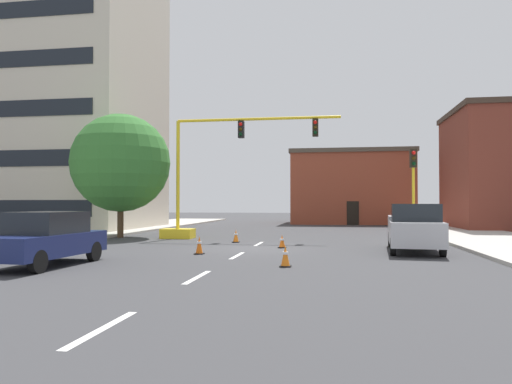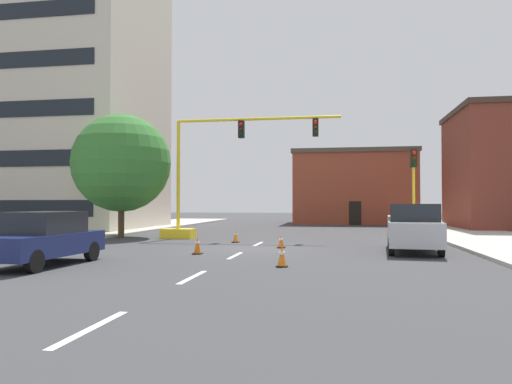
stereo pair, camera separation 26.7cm
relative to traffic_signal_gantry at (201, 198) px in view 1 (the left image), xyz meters
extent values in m
plane|color=#38383A|center=(3.81, -5.52, -2.31)|extent=(160.00, 160.00, 0.00)
cube|color=#B2ADA3|center=(-8.33, 2.48, -2.24)|extent=(6.00, 56.00, 0.14)
cube|color=#B2ADA3|center=(15.96, 2.48, -2.24)|extent=(6.00, 56.00, 0.14)
cube|color=silver|center=(3.81, -19.52, -2.30)|extent=(0.16, 2.40, 0.01)
cube|color=silver|center=(3.81, -14.02, -2.30)|extent=(0.16, 2.40, 0.01)
cube|color=silver|center=(3.81, -8.52, -2.30)|extent=(0.16, 2.40, 0.01)
cube|color=silver|center=(3.81, -3.02, -2.30)|extent=(0.16, 2.40, 0.01)
cube|color=beige|center=(-13.24, 8.63, 9.43)|extent=(12.56, 11.76, 23.48)
cube|color=black|center=(-13.24, 2.72, -0.63)|extent=(10.30, 0.06, 1.10)
cube|color=black|center=(-13.24, 2.72, 2.72)|extent=(10.30, 0.06, 1.10)
cube|color=black|center=(-13.24, 2.72, 6.08)|extent=(10.30, 0.06, 1.10)
cube|color=black|center=(-13.24, 2.72, 9.43)|extent=(10.30, 0.06, 1.10)
cube|color=black|center=(-13.24, 2.72, 12.78)|extent=(10.30, 0.06, 1.10)
cube|color=brown|center=(9.24, 23.49, 1.08)|extent=(11.56, 9.27, 6.78)
cube|color=#4C4238|center=(9.24, 23.49, 4.67)|extent=(11.86, 9.57, 0.40)
cube|color=black|center=(9.24, 18.82, -1.21)|extent=(1.10, 0.06, 2.20)
cube|color=yellow|center=(-1.36, 0.00, -2.03)|extent=(1.80, 1.20, 0.55)
cylinder|color=yellow|center=(-1.36, 0.00, 1.34)|extent=(0.20, 0.20, 6.20)
cylinder|color=yellow|center=(3.27, 0.00, 4.44)|extent=(9.25, 0.16, 0.16)
cube|color=black|center=(2.34, 0.00, 3.87)|extent=(0.32, 0.36, 0.95)
sphere|color=red|center=(2.34, -0.19, 4.14)|extent=(0.20, 0.20, 0.20)
sphere|color=#38280A|center=(2.34, -0.19, 3.86)|extent=(0.20, 0.20, 0.20)
sphere|color=black|center=(2.34, -0.19, 3.58)|extent=(0.20, 0.20, 0.20)
cube|color=black|center=(6.51, 0.00, 3.87)|extent=(0.32, 0.36, 0.95)
sphere|color=red|center=(6.51, -0.19, 4.14)|extent=(0.20, 0.20, 0.20)
sphere|color=#38280A|center=(6.51, -0.19, 3.86)|extent=(0.20, 0.20, 0.20)
sphere|color=black|center=(6.51, -0.19, 3.58)|extent=(0.20, 0.20, 0.20)
cylinder|color=yellow|center=(11.54, -0.93, 0.09)|extent=(0.14, 0.14, 4.80)
cube|color=black|center=(11.54, -0.93, 2.02)|extent=(0.32, 0.36, 0.95)
sphere|color=red|center=(11.54, -1.12, 2.29)|extent=(0.20, 0.20, 0.20)
sphere|color=#38280A|center=(11.54, -1.12, 2.01)|extent=(0.20, 0.20, 0.20)
sphere|color=black|center=(11.54, -1.12, 1.73)|extent=(0.20, 0.20, 0.20)
cylinder|color=#4C3823|center=(-4.90, 0.10, -1.20)|extent=(0.36, 0.36, 2.22)
sphere|color=#33702D|center=(-4.90, 0.10, 2.08)|extent=(5.77, 5.77, 5.77)
cube|color=#BCBCC1|center=(10.79, -5.77, -1.49)|extent=(2.47, 5.56, 0.95)
cube|color=#1E2328|center=(10.71, -6.67, -0.67)|extent=(1.99, 1.95, 0.70)
cube|color=#BCBCC1|center=(10.90, -4.59, -0.94)|extent=(2.24, 2.97, 0.16)
cylinder|color=black|center=(11.53, -7.68, -1.97)|extent=(0.28, 0.70, 0.68)
cylinder|color=black|center=(9.74, -7.52, -1.97)|extent=(0.28, 0.70, 0.68)
cylinder|color=black|center=(11.85, -4.02, -1.97)|extent=(0.28, 0.70, 0.68)
cylinder|color=black|center=(10.06, -3.86, -1.97)|extent=(0.28, 0.70, 0.68)
cube|color=navy|center=(-1.65, -12.52, -1.62)|extent=(2.04, 4.57, 0.70)
cube|color=#1E2328|center=(-1.65, -12.42, -0.92)|extent=(1.80, 2.37, 0.70)
cylinder|color=black|center=(-2.41, -10.96, -1.97)|extent=(0.25, 0.69, 0.68)
cylinder|color=black|center=(-0.76, -11.03, -1.97)|extent=(0.25, 0.69, 0.68)
cylinder|color=black|center=(-0.89, -14.09, -1.97)|extent=(0.25, 0.69, 0.68)
cube|color=black|center=(5.18, -5.01, -2.29)|extent=(0.36, 0.36, 0.04)
cone|color=orange|center=(5.18, -5.01, -1.99)|extent=(0.28, 0.28, 0.55)
cylinder|color=white|center=(5.18, -5.01, -1.93)|extent=(0.19, 0.19, 0.08)
cube|color=black|center=(5.97, -11.49, -2.29)|extent=(0.36, 0.36, 0.04)
cone|color=orange|center=(5.97, -11.49, -1.95)|extent=(0.28, 0.28, 0.64)
cylinder|color=white|center=(5.97, -11.49, -1.87)|extent=(0.19, 0.19, 0.08)
cube|color=black|center=(2.23, -8.20, -2.29)|extent=(0.36, 0.36, 0.04)
cone|color=orange|center=(2.23, -8.20, -1.93)|extent=(0.28, 0.28, 0.68)
cylinder|color=white|center=(2.23, -8.20, -1.85)|extent=(0.19, 0.19, 0.08)
cube|color=black|center=(2.52, -2.35, -2.29)|extent=(0.36, 0.36, 0.04)
cone|color=orange|center=(2.52, -2.35, -1.96)|extent=(0.28, 0.28, 0.63)
cylinder|color=white|center=(2.52, -2.35, -1.88)|extent=(0.19, 0.19, 0.08)
camera|label=1|loc=(7.48, -26.87, -0.29)|focal=34.14mm
camera|label=2|loc=(7.74, -26.82, -0.29)|focal=34.14mm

